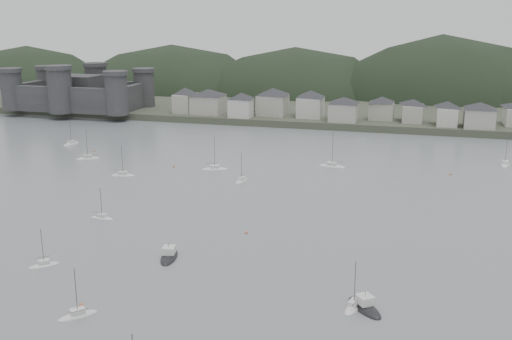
% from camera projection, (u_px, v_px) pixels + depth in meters
% --- Properties ---
extents(ground, '(900.00, 900.00, 0.00)m').
position_uv_depth(ground, '(125.00, 323.00, 92.08)').
color(ground, slate).
rests_on(ground, ground).
extents(far_shore_land, '(900.00, 250.00, 3.00)m').
position_uv_depth(far_shore_land, '(353.00, 92.00, 366.36)').
color(far_shore_land, '#383D2D').
rests_on(far_shore_land, ground).
extents(forested_ridge, '(851.55, 103.94, 102.57)m').
position_uv_depth(forested_ridge, '(355.00, 119.00, 344.45)').
color(forested_ridge, black).
rests_on(forested_ridge, ground).
extents(castle, '(66.00, 43.00, 20.00)m').
position_uv_depth(castle, '(79.00, 92.00, 288.56)').
color(castle, '#313133').
rests_on(castle, far_shore_land).
extents(waterfront_town, '(451.48, 28.46, 12.92)m').
position_uv_depth(waterfront_town, '(442.00, 110.00, 247.19)').
color(waterfront_town, '#9D9A90').
rests_on(waterfront_town, far_shore_land).
extents(sailboat_lead, '(3.95, 8.74, 11.53)m').
position_uv_depth(sailboat_lead, '(505.00, 165.00, 190.20)').
color(sailboat_lead, silver).
rests_on(sailboat_lead, ground).
extents(moored_fleet, '(249.47, 143.63, 13.20)m').
position_uv_depth(moored_fleet, '(158.00, 218.00, 139.40)').
color(moored_fleet, silver).
rests_on(moored_fleet, ground).
extents(motor_launch_near, '(7.72, 8.51, 4.02)m').
position_uv_depth(motor_launch_near, '(365.00, 307.00, 96.41)').
color(motor_launch_near, black).
rests_on(motor_launch_near, ground).
extents(motor_launch_far, '(4.84, 9.00, 4.03)m').
position_uv_depth(motor_launch_far, '(169.00, 256.00, 116.88)').
color(motor_launch_far, black).
rests_on(motor_launch_far, ground).
extents(mooring_buoys, '(175.90, 113.23, 0.70)m').
position_uv_depth(mooring_buoys, '(232.00, 213.00, 143.60)').
color(mooring_buoys, '#CA6B43').
rests_on(mooring_buoys, ground).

